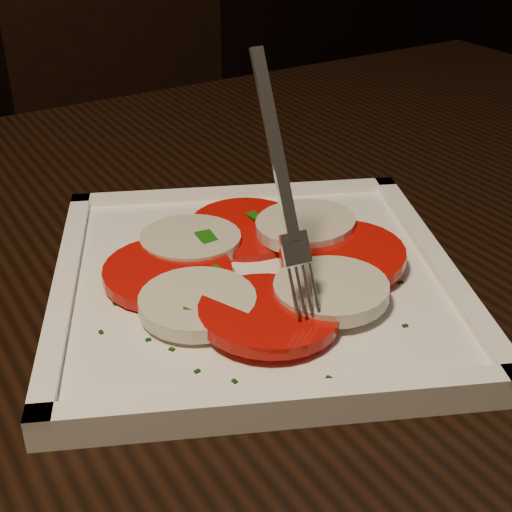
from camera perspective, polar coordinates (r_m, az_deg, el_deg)
table at (r=0.66m, az=2.51°, el=-4.90°), size 1.23×0.85×0.75m
chair at (r=1.37m, az=-8.67°, el=8.48°), size 0.44×0.44×0.93m
plate at (r=0.51m, az=0.00°, el=-2.21°), size 0.36×0.36×0.01m
caprese_salad at (r=0.50m, az=-0.01°, el=-0.64°), size 0.23×0.23×0.02m
fork at (r=0.43m, az=1.51°, el=6.52°), size 0.04×0.08×0.14m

